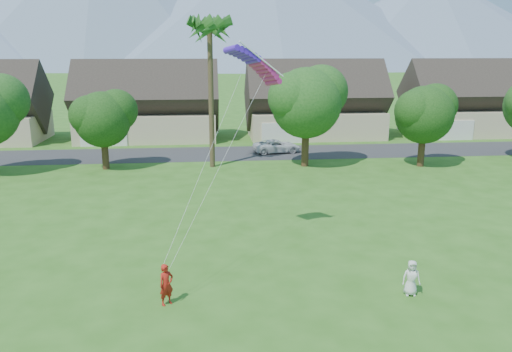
{
  "coord_description": "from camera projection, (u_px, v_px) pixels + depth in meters",
  "views": [
    {
      "loc": [
        -2.28,
        -13.69,
        9.86
      ],
      "look_at": [
        0.0,
        10.0,
        3.8
      ],
      "focal_mm": 35.0,
      "sensor_mm": 36.0,
      "label": 1
    }
  ],
  "objects": [
    {
      "name": "street",
      "position": [
        232.0,
        153.0,
        48.64
      ],
      "size": [
        90.0,
        7.0,
        0.01
      ],
      "primitive_type": "cube",
      "color": "#2D2D30",
      "rests_on": "ground"
    },
    {
      "name": "mountain_ridge",
      "position": [
        230.0,
        11.0,
        260.44
      ],
      "size": [
        540.0,
        240.0,
        70.0
      ],
      "color": "slate",
      "rests_on": "ground"
    },
    {
      "name": "parafoil_kite",
      "position": [
        255.0,
        62.0,
        23.94
      ],
      "size": [
        3.34,
        1.56,
        0.5
      ],
      "rotation": [
        0.0,
        0.0,
        0.45
      ],
      "color": "#4E1CD5",
      "rests_on": "ground"
    },
    {
      "name": "parked_car",
      "position": [
        277.0,
        146.0,
        48.89
      ],
      "size": [
        4.9,
        2.88,
        1.28
      ],
      "primitive_type": "imported",
      "rotation": [
        0.0,
        0.0,
        1.74
      ],
      "color": "silver",
      "rests_on": "ground"
    },
    {
      "name": "kite_flyer",
      "position": [
        166.0,
        285.0,
        19.66
      ],
      "size": [
        0.74,
        0.7,
        1.7
      ],
      "primitive_type": "imported",
      "rotation": [
        0.0,
        0.0,
        0.64
      ],
      "color": "#AA1D13",
      "rests_on": "ground"
    },
    {
      "name": "tree_row",
      "position": [
        222.0,
        111.0,
        41.47
      ],
      "size": [
        62.27,
        6.67,
        8.45
      ],
      "color": "#47301C",
      "rests_on": "ground"
    },
    {
      "name": "watcher",
      "position": [
        411.0,
        278.0,
        20.46
      ],
      "size": [
        0.8,
        0.58,
        1.51
      ],
      "primitive_type": "imported",
      "rotation": [
        0.0,
        0.0,
        -0.14
      ],
      "color": "silver",
      "rests_on": "ground"
    },
    {
      "name": "fan_palm",
      "position": [
        209.0,
        24.0,
        40.24
      ],
      "size": [
        3.0,
        3.0,
        13.8
      ],
      "color": "#4C3D26",
      "rests_on": "ground"
    },
    {
      "name": "houses_row",
      "position": [
        232.0,
        108.0,
        56.52
      ],
      "size": [
        72.75,
        8.19,
        8.86
      ],
      "color": "beige",
      "rests_on": "ground"
    }
  ]
}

